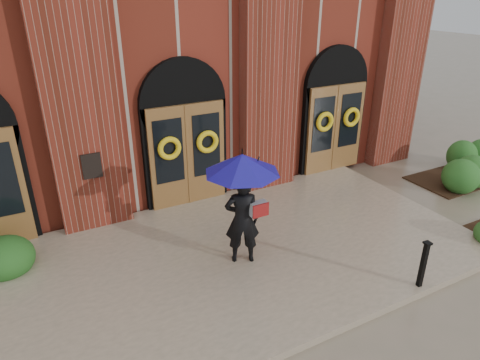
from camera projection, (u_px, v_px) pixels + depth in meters
ground at (241, 262)px, 8.69m from camera, size 90.00×90.00×0.00m
landing at (237, 255)px, 8.78m from camera, size 10.00×5.30×0.15m
church_building at (117, 39)px, 14.29m from camera, size 16.20×12.53×7.00m
man_with_umbrella at (242, 188)px, 7.87m from camera, size 1.84×1.84×2.24m
metal_post at (423, 263)px, 7.57m from camera, size 0.13×0.13×0.93m
hedge_wall_right at (472, 162)px, 12.46m from camera, size 3.41×1.36×0.88m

